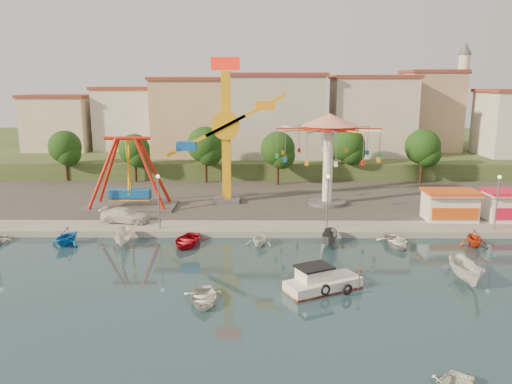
{
  "coord_description": "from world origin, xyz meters",
  "views": [
    {
      "loc": [
        1.6,
        -32.95,
        14.24
      ],
      "look_at": [
        1.22,
        14.0,
        4.0
      ],
      "focal_mm": 35.0,
      "sensor_mm": 36.0,
      "label": 1
    }
  ],
  "objects_px": {
    "cabin_motorboat": "(321,283)",
    "skiff": "(466,271)",
    "kamikaze_tower": "(230,136)",
    "pirate_ship_ride": "(129,174)",
    "wave_swinger": "(329,138)",
    "rowboat_a": "(203,297)",
    "van": "(125,215)"
  },
  "relations": [
    {
      "from": "cabin_motorboat",
      "to": "skiff",
      "type": "height_order",
      "value": "cabin_motorboat"
    },
    {
      "from": "kamikaze_tower",
      "to": "skiff",
      "type": "bearing_deg",
      "value": -50.67
    },
    {
      "from": "pirate_ship_ride",
      "to": "skiff",
      "type": "xyz_separation_m",
      "value": [
        29.55,
        -19.79,
        -3.53
      ]
    },
    {
      "from": "wave_swinger",
      "to": "rowboat_a",
      "type": "relative_size",
      "value": 3.15
    },
    {
      "from": "cabin_motorboat",
      "to": "skiff",
      "type": "xyz_separation_m",
      "value": [
        10.75,
        1.5,
        0.35
      ]
    },
    {
      "from": "pirate_ship_ride",
      "to": "van",
      "type": "distance_m",
      "value": 6.78
    },
    {
      "from": "cabin_motorboat",
      "to": "pirate_ship_ride",
      "type": "bearing_deg",
      "value": 104.16
    },
    {
      "from": "van",
      "to": "pirate_ship_ride",
      "type": "bearing_deg",
      "value": 20.26
    },
    {
      "from": "van",
      "to": "wave_swinger",
      "type": "bearing_deg",
      "value": -58.74
    },
    {
      "from": "cabin_motorboat",
      "to": "skiff",
      "type": "relative_size",
      "value": 1.3
    },
    {
      "from": "skiff",
      "to": "van",
      "type": "relative_size",
      "value": 0.91
    },
    {
      "from": "kamikaze_tower",
      "to": "rowboat_a",
      "type": "bearing_deg",
      "value": -90.77
    },
    {
      "from": "cabin_motorboat",
      "to": "rowboat_a",
      "type": "bearing_deg",
      "value": 167.4
    },
    {
      "from": "cabin_motorboat",
      "to": "van",
      "type": "relative_size",
      "value": 1.18
    },
    {
      "from": "kamikaze_tower",
      "to": "cabin_motorboat",
      "type": "bearing_deg",
      "value": -72.2
    },
    {
      "from": "skiff",
      "to": "van",
      "type": "xyz_separation_m",
      "value": [
        -28.59,
        13.83,
        0.45
      ]
    },
    {
      "from": "wave_swinger",
      "to": "skiff",
      "type": "distance_m",
      "value": 24.01
    },
    {
      "from": "skiff",
      "to": "wave_swinger",
      "type": "bearing_deg",
      "value": 108.23
    },
    {
      "from": "cabin_motorboat",
      "to": "van",
      "type": "bearing_deg",
      "value": 112.03
    },
    {
      "from": "pirate_ship_ride",
      "to": "kamikaze_tower",
      "type": "distance_m",
      "value": 12.08
    },
    {
      "from": "skiff",
      "to": "pirate_ship_ride",
      "type": "bearing_deg",
      "value": 145.69
    },
    {
      "from": "rowboat_a",
      "to": "van",
      "type": "xyz_separation_m",
      "value": [
        -9.77,
        17.44,
        0.93
      ]
    },
    {
      "from": "kamikaze_tower",
      "to": "van",
      "type": "bearing_deg",
      "value": -139.31
    },
    {
      "from": "kamikaze_tower",
      "to": "pirate_ship_ride",
      "type": "bearing_deg",
      "value": -166.1
    },
    {
      "from": "pirate_ship_ride",
      "to": "wave_swinger",
      "type": "distance_m",
      "value": 22.61
    },
    {
      "from": "kamikaze_tower",
      "to": "cabin_motorboat",
      "type": "distance_m",
      "value": 26.42
    },
    {
      "from": "pirate_ship_ride",
      "to": "cabin_motorboat",
      "type": "distance_m",
      "value": 28.67
    },
    {
      "from": "pirate_ship_ride",
      "to": "cabin_motorboat",
      "type": "relative_size",
      "value": 1.73
    },
    {
      "from": "rowboat_a",
      "to": "skiff",
      "type": "height_order",
      "value": "skiff"
    },
    {
      "from": "skiff",
      "to": "van",
      "type": "bearing_deg",
      "value": 153.69
    },
    {
      "from": "kamikaze_tower",
      "to": "wave_swinger",
      "type": "height_order",
      "value": "kamikaze_tower"
    },
    {
      "from": "pirate_ship_ride",
      "to": "skiff",
      "type": "relative_size",
      "value": 2.24
    }
  ]
}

